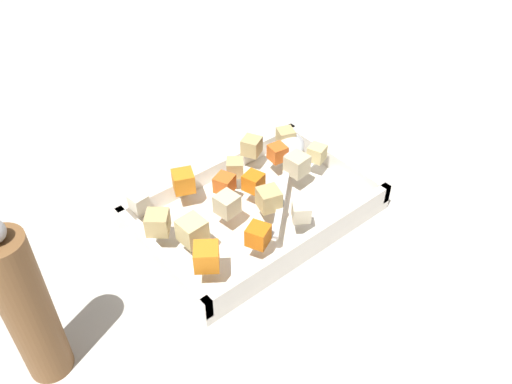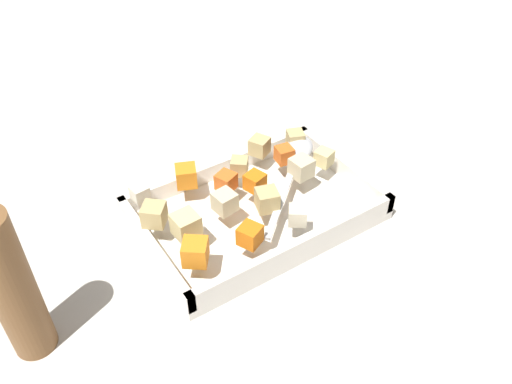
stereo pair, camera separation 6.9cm
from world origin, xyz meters
name	(u,v)px [view 1 (the left image)]	position (x,y,z in m)	size (l,w,h in m)	color
ground_plane	(259,221)	(0.00, 0.00, 0.00)	(4.00, 4.00, 0.00)	beige
baking_dish	(256,213)	(0.00, -0.01, 0.01)	(0.35, 0.23, 0.04)	white
carrot_chunk_corner_nw	(278,153)	(-0.09, -0.06, 0.06)	(0.03, 0.03, 0.03)	orange
carrot_chunk_front_center	(183,181)	(0.07, -0.09, 0.06)	(0.03, 0.03, 0.03)	orange
carrot_chunk_corner_sw	(206,257)	(0.14, 0.06, 0.06)	(0.03, 0.03, 0.03)	orange
carrot_chunk_far_left	(224,184)	(0.03, -0.05, 0.06)	(0.03, 0.03, 0.03)	orange
carrot_chunk_mid_right	(258,235)	(0.06, 0.07, 0.06)	(0.03, 0.03, 0.03)	orange
carrot_chunk_corner_ne	(253,182)	(-0.01, -0.02, 0.06)	(0.03, 0.03, 0.03)	orange
potato_chunk_far_right	(268,199)	(0.00, 0.02, 0.06)	(0.03, 0.03, 0.03)	tan
potato_chunk_heap_side	(192,230)	(0.12, 0.01, 0.06)	(0.03, 0.03, 0.03)	#E0CC89
potato_chunk_heap_top	(252,146)	(-0.06, -0.10, 0.06)	(0.03, 0.03, 0.03)	tan
potato_chunk_near_right	(158,223)	(0.15, -0.04, 0.06)	(0.03, 0.03, 0.03)	tan
potato_chunk_corner_se	(297,164)	(-0.09, -0.01, 0.06)	(0.03, 0.03, 0.03)	beige
potato_chunk_near_spoon	(227,204)	(0.05, -0.01, 0.06)	(0.03, 0.03, 0.03)	beige
potato_chunk_under_handle	(317,153)	(-0.13, -0.01, 0.06)	(0.03, 0.03, 0.03)	#E0CC89
potato_chunk_center	(235,168)	(-0.01, -0.07, 0.06)	(0.03, 0.03, 0.03)	tan
potato_chunk_rim_edge	(286,137)	(-0.13, -0.08, 0.06)	(0.03, 0.03, 0.03)	tan
parsnip_chunk_back_center	(139,202)	(0.15, -0.10, 0.06)	(0.02, 0.02, 0.02)	silver
parsnip_chunk_mid_left	(301,212)	(-0.02, 0.07, 0.06)	(0.03, 0.03, 0.03)	beige
serving_spoon	(290,152)	(-0.11, -0.05, 0.05)	(0.20, 0.18, 0.02)	silver
pepper_mill	(27,309)	(0.35, 0.03, 0.11)	(0.05, 0.05, 0.23)	brown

